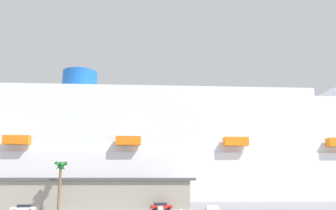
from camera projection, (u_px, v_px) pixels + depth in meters
The scene contains 7 objects.
ground_plane at pixel (154, 204), 98.84m from camera, with size 600.00×600.00×0.00m, color gray.
cruise_ship at pixel (181, 155), 133.95m from camera, with size 298.55×50.43×58.78m.
terminal_building at pixel (57, 192), 92.46m from camera, with size 70.50×31.94×6.97m.
palm_tree at pixel (61, 171), 77.37m from camera, with size 2.93×3.02×10.47m.
parked_car_red_hatchback at pixel (161, 206), 78.26m from camera, with size 4.82×2.61×1.58m.
parked_car_black_coupe at pixel (26, 205), 83.77m from camera, with size 4.98×2.70×1.58m.
parked_car_white_van at pixel (23, 208), 71.92m from camera, with size 4.64×2.13×1.58m.
Camera 1 is at (-7.85, -72.21, 5.97)m, focal length 38.11 mm.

